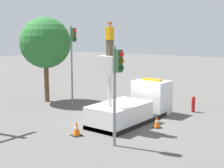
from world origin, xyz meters
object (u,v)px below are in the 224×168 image
at_px(traffic_light_pole, 117,76).
at_px(tree_left_bg, 45,43).
at_px(traffic_cone_rear, 76,129).
at_px(traffic_light_across, 73,50).
at_px(traffic_cone_curbside, 157,122).
at_px(bucket_truck, 133,106).
at_px(fire_hydrant, 193,104).
at_px(worker, 110,39).

distance_m(traffic_light_pole, tree_left_bg, 11.47).
bearing_deg(traffic_cone_rear, traffic_light_pole, -89.61).
bearing_deg(traffic_cone_rear, traffic_light_across, 45.64).
relative_size(traffic_cone_rear, traffic_cone_curbside, 1.14).
xyz_separation_m(bucket_truck, traffic_light_across, (1.10, 6.10, 3.23)).
bearing_deg(traffic_light_across, fire_hydrant, -68.90).
relative_size(fire_hydrant, traffic_cone_rear, 1.42).
bearing_deg(traffic_light_across, worker, -118.93).
bearing_deg(tree_left_bg, traffic_light_pole, -114.52).
distance_m(worker, fire_hydrant, 8.09).
distance_m(fire_hydrant, tree_left_bg, 11.80).
bearing_deg(traffic_cone_curbside, traffic_light_across, 78.82).
bearing_deg(worker, tree_left_bg, 71.68).
bearing_deg(traffic_cone_curbside, traffic_cone_rear, 145.39).
bearing_deg(tree_left_bg, traffic_light_across, -76.30).
height_order(traffic_light_pole, fire_hydrant, traffic_light_pole).
distance_m(traffic_cone_rear, tree_left_bg, 10.03).
height_order(bucket_truck, fire_hydrant, bucket_truck).
height_order(worker, traffic_light_across, traffic_light_across).
xyz_separation_m(traffic_light_pole, fire_hydrant, (8.44, -0.10, -2.75)).
bearing_deg(traffic_light_pole, fire_hydrant, -0.68).
relative_size(fire_hydrant, traffic_cone_curbside, 1.62).
height_order(bucket_truck, tree_left_bg, tree_left_bg).
xyz_separation_m(traffic_light_across, traffic_cone_rear, (-5.32, -5.44, -3.72)).
relative_size(traffic_light_pole, fire_hydrant, 4.27).
relative_size(traffic_light_pole, traffic_light_across, 0.80).
bearing_deg(traffic_light_pole, worker, 44.89).
relative_size(bucket_truck, worker, 3.61).
bearing_deg(traffic_light_across, traffic_cone_curbside, -101.18).
xyz_separation_m(traffic_light_across, traffic_cone_curbside, (-1.58, -8.02, -3.76)).
bearing_deg(tree_left_bg, bucket_truck, -93.57).
xyz_separation_m(traffic_light_across, fire_hydrant, (3.13, -8.12, -3.55)).
relative_size(bucket_truck, traffic_cone_curbside, 9.41).
xyz_separation_m(bucket_truck, tree_left_bg, (0.53, 8.44, 3.68)).
height_order(traffic_light_pole, traffic_cone_curbside, traffic_light_pole).
height_order(bucket_truck, traffic_cone_curbside, bucket_truck).
distance_m(bucket_truck, worker, 4.64).
bearing_deg(fire_hydrant, traffic_cone_rear, 162.40).
bearing_deg(worker, traffic_light_across, 61.07).
distance_m(worker, traffic_light_pole, 3.18).
relative_size(bucket_truck, traffic_cone_rear, 8.23).
bearing_deg(traffic_light_across, bucket_truck, -100.22).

